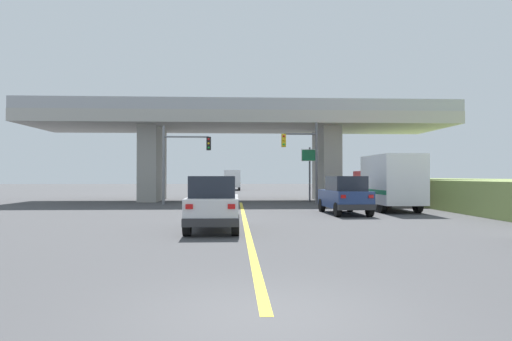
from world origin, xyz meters
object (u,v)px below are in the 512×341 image
Objects in this scene: suv_lead at (213,203)px; traffic_signal_nearside at (305,153)px; highway_sign at (310,163)px; box_truck at (388,182)px; semi_truck_distant at (232,179)px; suv_crossing at (345,195)px; traffic_signal_farside at (180,155)px.

traffic_signal_nearside reaches higher than suv_lead.
box_truck is at bearing -71.65° from highway_sign.
semi_truck_distant is at bearing 89.49° from suv_lead.
semi_truck_distant is (-6.21, 42.13, 0.52)m from suv_crossing.
suv_crossing is at bearing -81.62° from semi_truck_distant.
traffic_signal_nearside reaches higher than suv_crossing.
traffic_signal_farside reaches higher than highway_sign.
traffic_signal_farside is 10.43m from highway_sign.
traffic_signal_nearside is 3.10m from highway_sign.
suv_crossing is at bearing 46.23° from suv_lead.
box_truck is at bearing 35.73° from suv_crossing.
semi_truck_distant is (0.44, 49.06, 0.52)m from suv_lead.
suv_lead is at bearing -110.57° from traffic_signal_nearside.
traffic_signal_farside is 33.80m from semi_truck_distant.
highway_sign is 30.97m from semi_truck_distant.
box_truck is 1.03× the size of semi_truck_distant.
traffic_signal_nearside reaches higher than highway_sign.
suv_lead is 17.15m from traffic_signal_nearside.
box_truck is 7.77m from traffic_signal_nearside.
highway_sign reaches higher than suv_crossing.
traffic_signal_farside is (-3.12, 15.51, 2.53)m from suv_lead.
semi_truck_distant is at bearing 103.39° from box_truck.
suv_crossing is at bearing -90.60° from highway_sign.
suv_lead is 16.03m from traffic_signal_farside.
suv_crossing is 0.68× the size of semi_truck_distant.
traffic_signal_farside reaches higher than suv_lead.
suv_lead is 49.07m from semi_truck_distant.
traffic_signal_nearside is 1.38× the size of highway_sign.
semi_truck_distant is (-6.33, 30.27, -1.57)m from highway_sign.
box_truck is (9.86, 9.46, 0.67)m from suv_lead.
highway_sign is (9.89, 3.28, -0.44)m from traffic_signal_farside.
highway_sign is at bearing 87.07° from suv_crossing.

